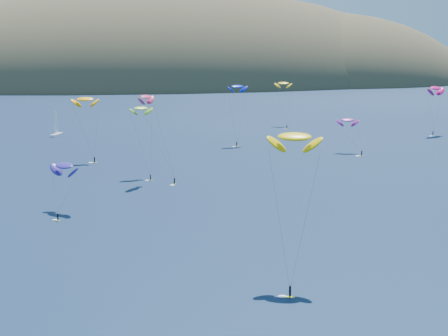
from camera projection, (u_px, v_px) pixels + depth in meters
island at (176, 93)px, 624.97m from camera, size 730.00×300.00×210.00m
sailboat at (57, 134)px, 260.37m from camera, size 10.48×9.48×12.50m
kitesurfer_1 at (85, 99)px, 202.44m from camera, size 8.95×7.88×22.59m
kitesurfer_2 at (295, 137)px, 99.63m from camera, size 9.19×12.57×25.73m
kitesurfer_3 at (141, 108)px, 179.90m from camera, size 6.96×10.59×21.43m
kitesurfer_4 at (237, 87)px, 235.27m from camera, size 8.08×8.41×24.16m
kitesurfer_6 at (348, 120)px, 220.28m from camera, size 8.36×12.68×13.58m
kitesurfer_8 at (436, 88)px, 261.14m from camera, size 11.34×8.99×22.48m
kitesurfer_9 at (146, 97)px, 170.95m from camera, size 10.67×10.64×25.60m
kitesurfer_10 at (64, 166)px, 142.99m from camera, size 8.55×14.07×12.83m
kitesurfer_11 at (283, 83)px, 291.68m from camera, size 8.57×15.25×21.84m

